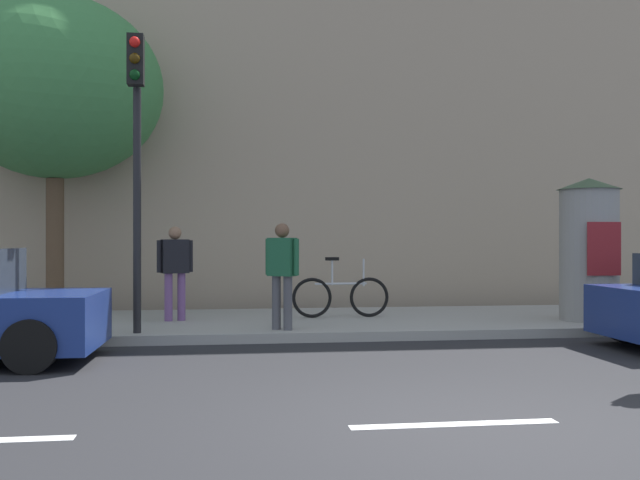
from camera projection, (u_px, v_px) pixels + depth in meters
ground_plane at (454, 425)px, 6.21m from camera, size 80.00×80.00×0.00m
sidewalk_curb at (331, 322)px, 13.15m from camera, size 36.00×4.00×0.15m
lane_markings at (454, 424)px, 6.21m from camera, size 25.80×0.16×0.01m
building_backdrop at (301, 85)px, 18.10m from camera, size 36.00×5.00×10.73m
traffic_light at (136, 134)px, 10.97m from camera, size 0.24×0.45×4.45m
poster_column at (589, 248)px, 12.83m from camera, size 1.10×1.10×2.48m
street_tree at (55, 89)px, 13.87m from camera, size 4.03×4.03×5.99m
pedestrian_in_red_top at (282, 267)px, 11.48m from camera, size 0.50×0.44×1.67m
pedestrian_with_backpack at (175, 265)px, 12.75m from camera, size 0.61×0.36×1.64m
bicycle_leaning at (341, 296)px, 13.29m from camera, size 1.77×0.10×1.09m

